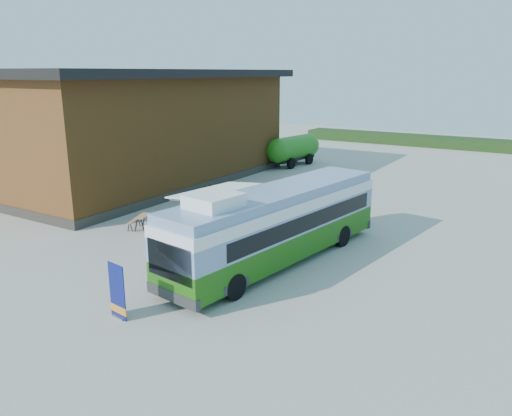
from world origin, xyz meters
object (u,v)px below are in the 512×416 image
Objects in this scene: banner at (118,296)px; slurry_tanker at (293,149)px; bus at (277,222)px; picnic_table at (143,219)px; person_b at (195,214)px; person_a at (210,202)px.

slurry_tanker is (-7.57, 25.96, 0.64)m from banner.
banner is 0.28× the size of slurry_tanker.
bus reaches higher than picnic_table.
bus is 7.00m from banner.
bus reaches higher than banner.
banner is 8.52m from person_b.
picnic_table is 0.82× the size of person_a.
picnic_table is 2.68m from person_b.
bus is at bearing -56.57° from slurry_tanker.
person_a is at bearing 158.71° from bus.
person_b is at bearing 175.34° from bus.
slurry_tanker is at bearing 74.80° from picnic_table.
slurry_tanker is at bearing 114.61° from banner.
bus is at bearing 83.35° from banner.
person_b reaches higher than banner.
bus is at bearing -60.79° from person_a.
banner is 9.09m from picnic_table.
bus is 7.65m from picnic_table.
person_a is 0.99× the size of person_b.
picnic_table is at bearing -152.33° from person_a.
bus reaches higher than person_b.
bus reaches higher than person_a.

